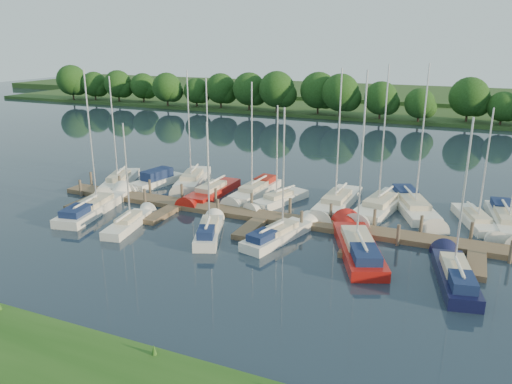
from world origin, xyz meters
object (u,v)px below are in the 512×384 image
at_px(dock, 261,219).
at_px(motorboat, 156,182).
at_px(sailboat_s_2, 209,232).
at_px(sailboat_n_0, 119,183).
at_px(sailboat_n_5, 278,201).

height_order(dock, motorboat, motorboat).
bearing_deg(dock, motorboat, 159.34).
distance_m(motorboat, sailboat_s_2, 14.88).
relative_size(dock, motorboat, 5.92).
bearing_deg(sailboat_s_2, sailboat_n_0, 129.18).
height_order(dock, sailboat_n_5, sailboat_n_5).
xyz_separation_m(dock, sailboat_s_2, (-2.30, -4.49, 0.15)).
distance_m(sailboat_n_0, motorboat, 3.67).
bearing_deg(sailboat_n_5, sailboat_s_2, 97.93).
bearing_deg(dock, sailboat_n_5, 94.30).
bearing_deg(sailboat_s_2, motorboat, 117.82).
bearing_deg(sailboat_n_0, dock, 146.53).
height_order(motorboat, sailboat_s_2, sailboat_s_2).
distance_m(dock, motorboat, 14.58).
height_order(sailboat_n_0, sailboat_s_2, sailboat_n_0).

